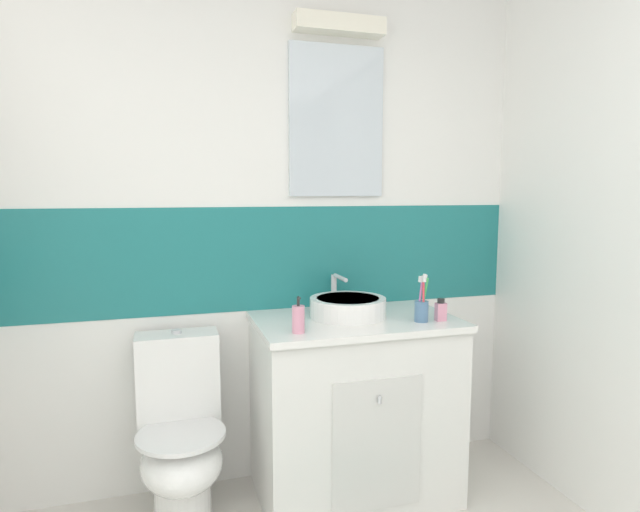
# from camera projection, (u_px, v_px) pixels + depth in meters

# --- Properties ---
(wall_back_tiled) EXTENTS (3.20, 0.20, 2.50)m
(wall_back_tiled) POSITION_uv_depth(u_px,v_px,m) (264.00, 225.00, 2.57)
(wall_back_tiled) COLOR white
(wall_back_tiled) RESTS_ON ground_plane
(vanity_cabinet) EXTENTS (0.91, 0.59, 0.85)m
(vanity_cabinet) POSITION_uv_depth(u_px,v_px,m) (354.00, 406.00, 2.46)
(vanity_cabinet) COLOR silver
(vanity_cabinet) RESTS_ON ground_plane
(sink_basin) EXTENTS (0.35, 0.39, 0.17)m
(sink_basin) POSITION_uv_depth(u_px,v_px,m) (348.00, 306.00, 2.42)
(sink_basin) COLOR white
(sink_basin) RESTS_ON vanity_cabinet
(toilet) EXTENTS (0.37, 0.50, 0.81)m
(toilet) POSITION_uv_depth(u_px,v_px,m) (181.00, 436.00, 2.28)
(toilet) COLOR white
(toilet) RESTS_ON ground_plane
(toothbrush_cup) EXTENTS (0.06, 0.06, 0.21)m
(toothbrush_cup) POSITION_uv_depth(u_px,v_px,m) (422.00, 308.00, 2.32)
(toothbrush_cup) COLOR #4C7299
(toothbrush_cup) RESTS_ON vanity_cabinet
(soap_dispenser) EXTENTS (0.05, 0.05, 0.15)m
(soap_dispenser) POSITION_uv_depth(u_px,v_px,m) (298.00, 319.00, 2.14)
(soap_dispenser) COLOR pink
(soap_dispenser) RESTS_ON vanity_cabinet
(perfume_flask_small) EXTENTS (0.05, 0.03, 0.10)m
(perfume_flask_small) POSITION_uv_depth(u_px,v_px,m) (441.00, 310.00, 2.34)
(perfume_flask_small) COLOR pink
(perfume_flask_small) RESTS_ON vanity_cabinet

